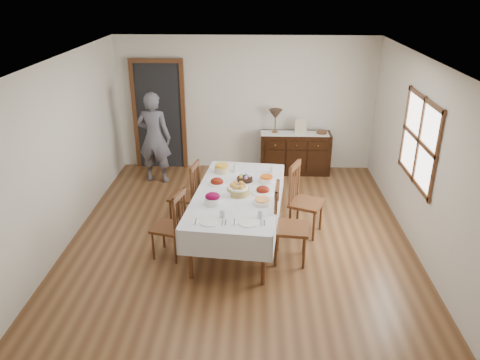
{
  "coord_description": "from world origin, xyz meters",
  "views": [
    {
      "loc": [
        0.23,
        -5.94,
        3.58
      ],
      "look_at": [
        0.0,
        0.1,
        0.95
      ],
      "focal_mm": 35.0,
      "sensor_mm": 36.0,
      "label": 1
    }
  ],
  "objects_px": {
    "chair_left_near": "(171,224)",
    "person": "(154,135)",
    "dining_table": "(238,198)",
    "chair_left_far": "(187,193)",
    "chair_right_far": "(303,199)",
    "table_lamp": "(275,115)",
    "sideboard": "(295,153)",
    "chair_right_near": "(287,224)"
  },
  "relations": [
    {
      "from": "chair_right_near",
      "to": "chair_right_far",
      "type": "height_order",
      "value": "chair_right_near"
    },
    {
      "from": "chair_left_near",
      "to": "person",
      "type": "xyz_separation_m",
      "value": [
        -0.75,
        2.6,
        0.42
      ]
    },
    {
      "from": "chair_left_near",
      "to": "table_lamp",
      "type": "xyz_separation_m",
      "value": [
        1.49,
        3.13,
        0.67
      ]
    },
    {
      "from": "chair_left_far",
      "to": "sideboard",
      "type": "relative_size",
      "value": 0.75
    },
    {
      "from": "chair_right_far",
      "to": "sideboard",
      "type": "relative_size",
      "value": 0.81
    },
    {
      "from": "dining_table",
      "to": "chair_left_near",
      "type": "xyz_separation_m",
      "value": [
        -0.89,
        -0.41,
        -0.21
      ]
    },
    {
      "from": "chair_left_near",
      "to": "chair_right_far",
      "type": "height_order",
      "value": "chair_right_far"
    },
    {
      "from": "chair_right_near",
      "to": "chair_right_far",
      "type": "distance_m",
      "value": 0.83
    },
    {
      "from": "dining_table",
      "to": "chair_right_near",
      "type": "distance_m",
      "value": 0.82
    },
    {
      "from": "person",
      "to": "table_lamp",
      "type": "bearing_deg",
      "value": -159.23
    },
    {
      "from": "chair_left_near",
      "to": "chair_right_near",
      "type": "distance_m",
      "value": 1.57
    },
    {
      "from": "chair_left_far",
      "to": "chair_right_far",
      "type": "relative_size",
      "value": 0.93
    },
    {
      "from": "dining_table",
      "to": "sideboard",
      "type": "relative_size",
      "value": 1.8
    },
    {
      "from": "chair_left_near",
      "to": "sideboard",
      "type": "xyz_separation_m",
      "value": [
        1.9,
        3.12,
        -0.09
      ]
    },
    {
      "from": "chair_right_near",
      "to": "sideboard",
      "type": "distance_m",
      "value": 3.17
    },
    {
      "from": "dining_table",
      "to": "chair_right_near",
      "type": "relative_size",
      "value": 2.2
    },
    {
      "from": "chair_left_far",
      "to": "dining_table",
      "type": "bearing_deg",
      "value": 65.95
    },
    {
      "from": "dining_table",
      "to": "chair_left_far",
      "type": "height_order",
      "value": "chair_left_far"
    },
    {
      "from": "sideboard",
      "to": "person",
      "type": "height_order",
      "value": "person"
    },
    {
      "from": "chair_right_near",
      "to": "person",
      "type": "height_order",
      "value": "person"
    },
    {
      "from": "dining_table",
      "to": "chair_left_near",
      "type": "bearing_deg",
      "value": -149.24
    },
    {
      "from": "dining_table",
      "to": "sideboard",
      "type": "bearing_deg",
      "value": 75.42
    },
    {
      "from": "sideboard",
      "to": "person",
      "type": "xyz_separation_m",
      "value": [
        -2.65,
        -0.52,
        0.51
      ]
    },
    {
      "from": "chair_right_far",
      "to": "person",
      "type": "height_order",
      "value": "person"
    },
    {
      "from": "chair_right_far",
      "to": "chair_left_near",
      "type": "bearing_deg",
      "value": 134.87
    },
    {
      "from": "chair_right_near",
      "to": "table_lamp",
      "type": "xyz_separation_m",
      "value": [
        -0.07,
        3.16,
        0.61
      ]
    },
    {
      "from": "chair_left_far",
      "to": "table_lamp",
      "type": "relative_size",
      "value": 2.21
    },
    {
      "from": "chair_right_near",
      "to": "chair_right_far",
      "type": "bearing_deg",
      "value": -13.97
    },
    {
      "from": "dining_table",
      "to": "chair_left_far",
      "type": "xyz_separation_m",
      "value": [
        -0.81,
        0.55,
        -0.19
      ]
    },
    {
      "from": "sideboard",
      "to": "chair_right_near",
      "type": "bearing_deg",
      "value": -96.06
    },
    {
      "from": "chair_right_far",
      "to": "table_lamp",
      "type": "height_order",
      "value": "table_lamp"
    },
    {
      "from": "chair_right_far",
      "to": "sideboard",
      "type": "xyz_separation_m",
      "value": [
        0.06,
        2.37,
        -0.15
      ]
    },
    {
      "from": "dining_table",
      "to": "sideboard",
      "type": "distance_m",
      "value": 2.91
    },
    {
      "from": "chair_right_far",
      "to": "sideboard",
      "type": "bearing_deg",
      "value": 21.49
    },
    {
      "from": "person",
      "to": "sideboard",
      "type": "bearing_deg",
      "value": -161.44
    },
    {
      "from": "dining_table",
      "to": "person",
      "type": "height_order",
      "value": "person"
    },
    {
      "from": "dining_table",
      "to": "chair_left_near",
      "type": "relative_size",
      "value": 2.48
    },
    {
      "from": "dining_table",
      "to": "chair_left_far",
      "type": "relative_size",
      "value": 2.39
    },
    {
      "from": "table_lamp",
      "to": "dining_table",
      "type": "bearing_deg",
      "value": -102.53
    },
    {
      "from": "chair_left_near",
      "to": "chair_right_far",
      "type": "xyz_separation_m",
      "value": [
        1.84,
        0.74,
        0.06
      ]
    },
    {
      "from": "dining_table",
      "to": "chair_left_far",
      "type": "distance_m",
      "value": 1.0
    },
    {
      "from": "chair_right_near",
      "to": "table_lamp",
      "type": "height_order",
      "value": "table_lamp"
    }
  ]
}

